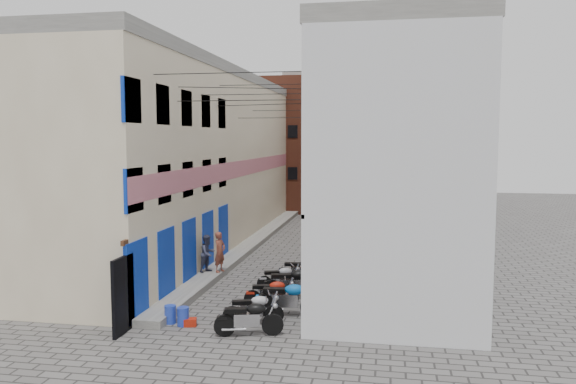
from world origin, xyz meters
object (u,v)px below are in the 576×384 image
Objects in this scene: motorcycle_g at (301,269)px; water_jug_far at (170,314)px; motorcycle_b at (253,307)px; motorcycle_f at (280,276)px; person_a at (220,252)px; motorcycle_c at (287,297)px; motorcycle_e at (293,281)px; motorcycle_a at (249,316)px; motorcycle_d at (271,291)px; person_b at (208,253)px; water_jug_near at (183,316)px; red_crate at (190,322)px.

water_jug_far is (-3.13, -5.35, -0.27)m from motorcycle_g.
motorcycle_f is (0.06, 3.92, -0.03)m from motorcycle_b.
motorcycle_c is at bearing -122.19° from person_a.
motorcycle_b is 2.92m from motorcycle_e.
person_a is at bearing -138.23° from motorcycle_f.
motorcycle_f is (-0.04, 4.86, -0.06)m from motorcycle_a.
person_a is (-2.79, 3.42, 0.52)m from motorcycle_d.
motorcycle_a is at bearing -126.02° from person_b.
water_jug_near is (1.07, -5.57, -0.72)m from person_b.
person_a is at bearing -144.61° from motorcycle_c.
motorcycle_a reaches higher than motorcycle_g.
motorcycle_f is at bearing 66.88° from red_crate.
motorcycle_g is at bearing -74.31° from person_a.
motorcycle_g is 6.03m from red_crate.
person_b is at bearing 96.46° from water_jug_far.
motorcycle_a is at bearing -25.34° from motorcycle_c.
water_jug_near is at bearing -56.90° from motorcycle_d.
water_jug_far is at bearing -53.36° from motorcycle_f.
motorcycle_c is (0.85, 0.95, 0.10)m from motorcycle_b.
motorcycle_c is 3.57m from water_jug_far.
water_jug_far reaches higher than red_crate.
motorcycle_b is 0.85× the size of motorcycle_c.
motorcycle_b is at bearing 172.24° from motorcycle_a.
motorcycle_b is at bearing 12.46° from water_jug_near.
person_b is at bearing -133.28° from motorcycle_f.
motorcycle_a reaches higher than motorcycle_d.
motorcycle_d is 3.28m from motorcycle_g.
motorcycle_b is 5.86m from person_a.
motorcycle_d is at bearing -109.32° from person_b.
motorcycle_a is 2.67m from water_jug_far.
motorcycle_d is (-0.68, 0.85, -0.10)m from motorcycle_c.
person_b is 2.70× the size of water_jug_near.
motorcycle_d reaches higher than water_jug_far.
motorcycle_g is at bearing 160.86° from motorcycle_a.
person_b is 5.51m from water_jug_far.
motorcycle_b is 0.97× the size of motorcycle_g.
motorcycle_a is at bearing -13.17° from water_jug_near.
water_jug_near is at bearing -116.99° from motorcycle_a.
person_a is 5.80m from red_crate.
person_b reaches higher than motorcycle_c.
motorcycle_g is at bearing 155.41° from motorcycle_b.
motorcycle_d is at bearing -14.66° from motorcycle_g.
person_a reaches higher than water_jug_far.
motorcycle_d is 1.13× the size of person_a.
motorcycle_e is (0.60, 3.77, 0.06)m from motorcycle_a.
motorcycle_c is at bearing 25.92° from water_jug_near.
motorcycle_g is at bearing 65.90° from red_crate.
motorcycle_c is 1.45× the size of person_b.
water_jug_far is (-2.47, -0.30, -0.26)m from motorcycle_b.
motorcycle_g reaches higher than water_jug_far.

